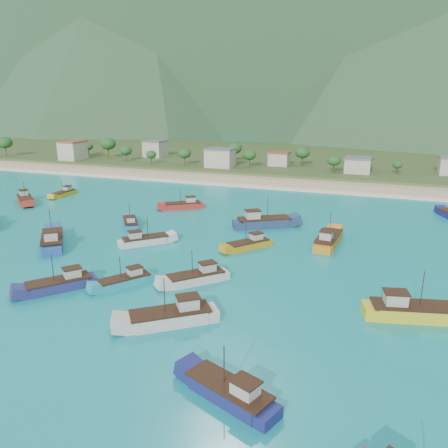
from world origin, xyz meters
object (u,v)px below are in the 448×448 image
(boat_18, at_px, (249,245))
(boat_31, at_px, (197,278))
(boat_10, at_px, (125,282))
(boat_11, at_px, (263,223))
(boat_4, at_px, (130,223))
(boat_15, at_px, (52,241))
(boat_14, at_px, (60,285))
(boat_7, at_px, (328,241))
(boat_24, at_px, (172,318))
(boat_27, at_px, (144,241))
(boat_6, at_px, (25,200))
(boat_23, at_px, (230,394))
(boat_9, at_px, (64,194))
(boat_13, at_px, (412,312))
(boat_5, at_px, (184,206))

(boat_18, distance_m, boat_31, 18.08)
(boat_10, height_order, boat_11, boat_11)
(boat_4, xyz_separation_m, boat_15, (-6.75, -16.86, 0.37))
(boat_10, height_order, boat_31, boat_31)
(boat_14, height_order, boat_15, boat_15)
(boat_7, xyz_separation_m, boat_24, (-14.67, -37.50, -0.03))
(boat_18, height_order, boat_27, boat_27)
(boat_27, bearing_deg, boat_7, 65.04)
(boat_6, xyz_separation_m, boat_23, (77.83, -56.45, -0.08))
(boat_10, bearing_deg, boat_4, -24.47)
(boat_18, bearing_deg, boat_10, 98.27)
(boat_11, relative_size, boat_14, 1.32)
(boat_27, bearing_deg, boat_23, -4.80)
(boat_23, bearing_deg, boat_18, 36.47)
(boat_9, xyz_separation_m, boat_13, (90.73, -44.40, 0.33))
(boat_9, xyz_separation_m, boat_15, (27.65, -37.12, 0.40))
(boat_6, distance_m, boat_10, 65.79)
(boat_15, bearing_deg, boat_31, -50.00)
(boat_9, xyz_separation_m, boat_24, (62.39, -56.05, 0.28))
(boat_9, relative_size, boat_31, 0.97)
(boat_11, bearing_deg, boat_7, 32.02)
(boat_7, bearing_deg, boat_13, -57.55)
(boat_13, bearing_deg, boat_11, -152.54)
(boat_9, xyz_separation_m, boat_27, (43.59, -30.17, 0.10))
(boat_31, bearing_deg, boat_4, 2.45)
(boat_5, bearing_deg, boat_18, -168.26)
(boat_11, distance_m, boat_14, 45.90)
(boat_5, relative_size, boat_31, 1.10)
(boat_14, distance_m, boat_31, 20.27)
(boat_24, relative_size, boat_27, 1.23)
(boat_4, bearing_deg, boat_13, -59.22)
(boat_13, distance_m, boat_15, 63.49)
(boat_15, distance_m, boat_31, 33.21)
(boat_5, bearing_deg, boat_11, -145.97)
(boat_15, relative_size, boat_27, 1.34)
(boat_13, xyz_separation_m, boat_24, (-28.34, -11.65, -0.06))
(boat_10, height_order, boat_13, boat_13)
(boat_13, distance_m, boat_14, 49.15)
(boat_7, relative_size, boat_11, 0.91)
(boat_10, xyz_separation_m, boat_27, (-6.86, 17.70, 0.11))
(boat_4, bearing_deg, boat_15, -147.85)
(boat_5, distance_m, boat_23, 74.18)
(boat_13, distance_m, boat_24, 30.64)
(boat_6, xyz_separation_m, boat_31, (64.17, -32.49, -0.10))
(boat_15, xyz_separation_m, boat_18, (35.60, 11.67, -0.36))
(boat_13, bearing_deg, boat_18, -137.84)
(boat_15, distance_m, boat_24, 39.56)
(boat_6, xyz_separation_m, boat_24, (66.28, -45.26, 0.06))
(boat_24, bearing_deg, boat_18, -38.76)
(boat_9, bearing_deg, boat_6, 69.65)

